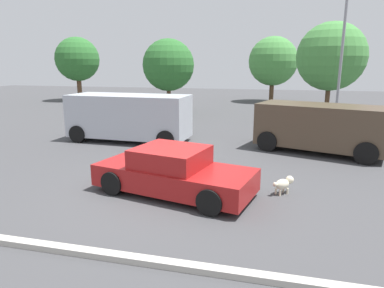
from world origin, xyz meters
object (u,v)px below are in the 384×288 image
(van_white, at_px, (129,116))
(pedestrian, at_px, (158,114))
(sedan_foreground, at_px, (173,172))
(suv_dark, at_px, (320,126))
(dog, at_px, (284,183))
(light_post_near, at_px, (344,30))

(van_white, distance_m, pedestrian, 2.44)
(sedan_foreground, distance_m, van_white, 6.87)
(sedan_foreground, height_order, pedestrian, pedestrian)
(suv_dark, bearing_deg, dog, -88.06)
(dog, relative_size, light_post_near, 0.07)
(dog, distance_m, suv_dark, 5.21)
(dog, xyz_separation_m, light_post_near, (2.81, 10.05, 4.77))
(pedestrian, bearing_deg, dog, 92.66)
(light_post_near, bearing_deg, pedestrian, -163.65)
(van_white, bearing_deg, pedestrian, -101.26)
(sedan_foreground, relative_size, suv_dark, 0.88)
(pedestrian, relative_size, light_post_near, 0.20)
(sedan_foreground, xyz_separation_m, pedestrian, (-3.23, 8.06, 0.34))
(van_white, bearing_deg, suv_dark, -178.67)
(dog, bearing_deg, light_post_near, 29.68)
(van_white, distance_m, light_post_near, 11.41)
(sedan_foreground, xyz_separation_m, van_white, (-3.79, 5.70, 0.55))
(van_white, height_order, suv_dark, van_white)
(van_white, height_order, light_post_near, light_post_near)
(sedan_foreground, bearing_deg, light_post_near, 74.93)
(suv_dark, bearing_deg, light_post_near, 93.06)
(dog, height_order, light_post_near, light_post_near)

